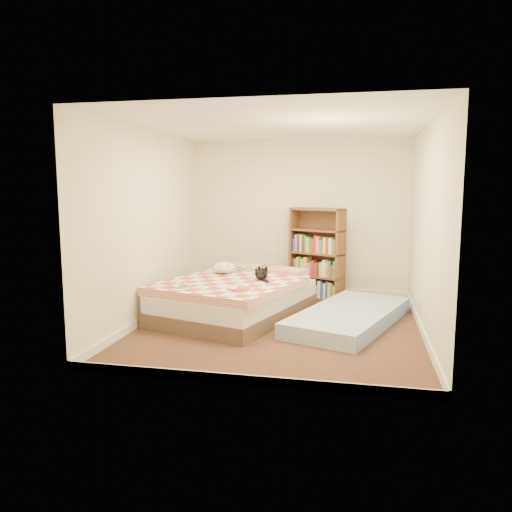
% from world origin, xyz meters
% --- Properties ---
extents(room, '(3.51, 4.01, 2.51)m').
position_xyz_m(room, '(0.00, 0.00, 1.20)').
color(room, '#44281D').
rests_on(room, ground).
extents(bed, '(2.08, 2.51, 0.58)m').
position_xyz_m(bed, '(-0.66, 0.33, 0.26)').
color(bed, brown).
rests_on(bed, room).
extents(bookshelf, '(0.97, 0.62, 1.43)m').
position_xyz_m(bookshelf, '(0.32, 1.67, 0.53)').
color(bookshelf, '#51371C').
rests_on(bookshelf, room).
extents(floor_mattress, '(1.66, 2.38, 0.20)m').
position_xyz_m(floor_mattress, '(0.87, 0.23, 0.10)').
color(floor_mattress, '#7D99D1').
rests_on(floor_mattress, room).
extents(black_cat, '(0.19, 0.59, 0.13)m').
position_xyz_m(black_cat, '(-0.31, 0.41, 0.58)').
color(black_cat, black).
rests_on(black_cat, bed).
extents(white_dog, '(0.45, 0.46, 0.17)m').
position_xyz_m(white_dog, '(-0.92, 0.72, 0.60)').
color(white_dog, white).
rests_on(white_dog, bed).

